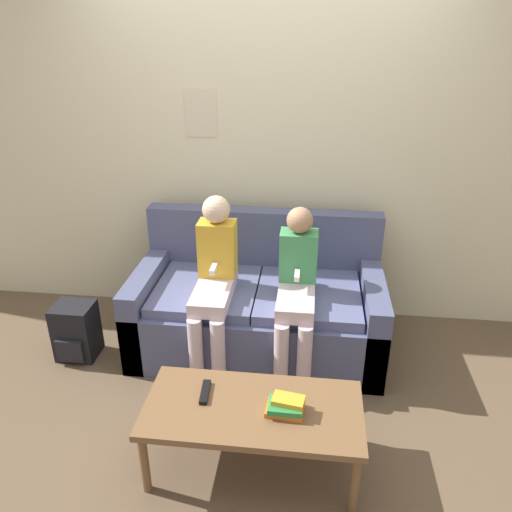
{
  "coord_description": "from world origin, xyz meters",
  "views": [
    {
      "loc": [
        0.34,
        -2.42,
        2.11
      ],
      "look_at": [
        0.0,
        0.42,
        0.76
      ],
      "focal_mm": 35.0,
      "sensor_mm": 36.0,
      "label": 1
    }
  ],
  "objects_px": {
    "tv_remote": "(205,392)",
    "person_right": "(297,286)",
    "person_left": "(214,276)",
    "backpack": "(76,331)",
    "couch": "(258,307)",
    "coffee_table": "(253,413)"
  },
  "relations": [
    {
      "from": "tv_remote",
      "to": "backpack",
      "type": "relative_size",
      "value": 0.44
    },
    {
      "from": "couch",
      "to": "backpack",
      "type": "height_order",
      "value": "couch"
    },
    {
      "from": "person_left",
      "to": "person_right",
      "type": "distance_m",
      "value": 0.53
    },
    {
      "from": "couch",
      "to": "person_right",
      "type": "distance_m",
      "value": 0.46
    },
    {
      "from": "coffee_table",
      "to": "tv_remote",
      "type": "relative_size",
      "value": 6.26
    },
    {
      "from": "coffee_table",
      "to": "person_left",
      "type": "xyz_separation_m",
      "value": [
        -0.36,
        0.88,
        0.29
      ]
    },
    {
      "from": "person_right",
      "to": "backpack",
      "type": "bearing_deg",
      "value": -176.98
    },
    {
      "from": "tv_remote",
      "to": "person_right",
      "type": "bearing_deg",
      "value": 58.06
    },
    {
      "from": "couch",
      "to": "person_left",
      "type": "distance_m",
      "value": 0.47
    },
    {
      "from": "couch",
      "to": "person_left",
      "type": "relative_size",
      "value": 1.5
    },
    {
      "from": "person_left",
      "to": "person_right",
      "type": "xyz_separation_m",
      "value": [
        0.53,
        -0.01,
        -0.03
      ]
    },
    {
      "from": "person_left",
      "to": "tv_remote",
      "type": "height_order",
      "value": "person_left"
    },
    {
      "from": "coffee_table",
      "to": "person_right",
      "type": "distance_m",
      "value": 0.93
    },
    {
      "from": "couch",
      "to": "backpack",
      "type": "relative_size",
      "value": 4.28
    },
    {
      "from": "person_right",
      "to": "backpack",
      "type": "relative_size",
      "value": 2.73
    },
    {
      "from": "tv_remote",
      "to": "backpack",
      "type": "bearing_deg",
      "value": 141.11
    },
    {
      "from": "person_right",
      "to": "tv_remote",
      "type": "distance_m",
      "value": 0.94
    },
    {
      "from": "couch",
      "to": "person_left",
      "type": "bearing_deg",
      "value": -141.69
    },
    {
      "from": "person_left",
      "to": "person_right",
      "type": "bearing_deg",
      "value": -1.04
    },
    {
      "from": "couch",
      "to": "person_right",
      "type": "height_order",
      "value": "person_right"
    },
    {
      "from": "coffee_table",
      "to": "backpack",
      "type": "relative_size",
      "value": 2.76
    },
    {
      "from": "person_left",
      "to": "backpack",
      "type": "height_order",
      "value": "person_left"
    }
  ]
}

